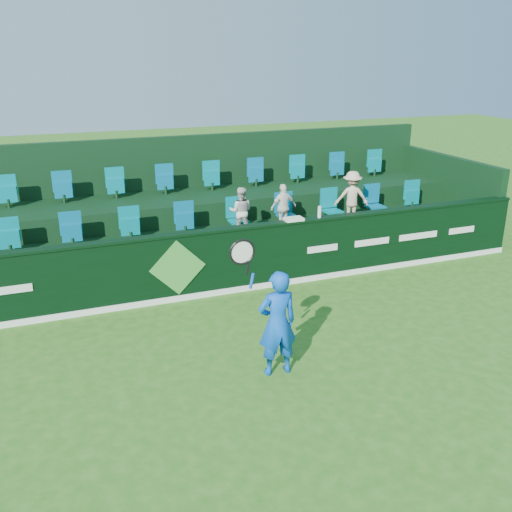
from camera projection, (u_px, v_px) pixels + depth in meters
name	position (u px, v px, depth m)	size (l,w,h in m)	color
ground	(250.00, 412.00, 7.69)	(60.00, 60.00, 0.00)	#276217
sponsor_hoarding	(177.00, 267.00, 10.97)	(16.00, 0.25, 1.35)	black
stand_tier_front	(165.00, 262.00, 12.03)	(16.00, 2.00, 0.80)	black
stand_tier_back	(146.00, 226.00, 13.61)	(16.00, 1.80, 1.30)	black
stand_rear	(141.00, 199.00, 13.81)	(16.00, 4.10, 2.60)	black
seat_row_front	(159.00, 225.00, 12.14)	(13.50, 0.50, 0.60)	#056387
seat_row_back	(141.00, 185.00, 13.55)	(13.50, 0.50, 0.60)	#056387
tennis_player	(277.00, 322.00, 8.36)	(1.10, 0.40, 2.26)	blue
spectator_left	(241.00, 211.00, 12.32)	(0.51, 0.40, 1.06)	beige
spectator_middle	(283.00, 207.00, 12.66)	(0.61, 0.26, 1.05)	white
spectator_right	(352.00, 197.00, 13.23)	(0.78, 0.45, 1.20)	#CFB592
towel	(294.00, 219.00, 11.57)	(0.38, 0.25, 0.06)	silver
drinks_bottle	(319.00, 212.00, 11.74)	(0.08, 0.08, 0.24)	silver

